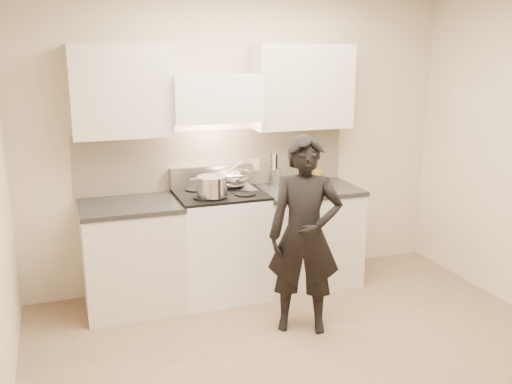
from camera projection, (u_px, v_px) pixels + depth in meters
ground_plane at (320, 367)px, 3.98m from camera, size 4.00×4.00×0.00m
room_shell at (295, 133)px, 3.91m from camera, size 4.04×3.54×2.70m
stove at (221, 244)px, 5.07m from camera, size 0.76×0.65×0.96m
counter_right at (306, 235)px, 5.34m from camera, size 0.92×0.67×0.92m
counter_left at (132, 256)px, 4.82m from camera, size 0.82×0.67×0.92m
wok at (232, 177)px, 5.06m from camera, size 0.34×0.41×0.28m
stock_pot at (212, 186)px, 4.76m from camera, size 0.35×0.31×0.17m
utensil_crock at (275, 175)px, 5.31m from camera, size 0.11×0.11×0.30m
spice_jar at (297, 180)px, 5.32m from camera, size 0.04×0.04×0.10m
oil_glass at (318, 176)px, 5.42m from camera, size 0.07×0.07×0.12m
person at (305, 235)px, 4.36m from camera, size 0.67×0.57×1.54m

